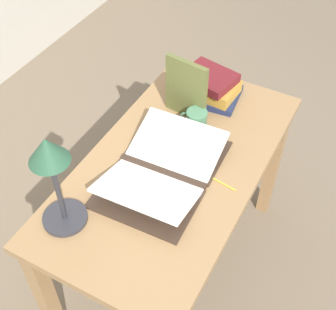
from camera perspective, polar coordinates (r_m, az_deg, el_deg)
name	(u,v)px	position (r m, az deg, el deg)	size (l,w,h in m)	color
ground_plane	(173,264)	(2.44, 0.58, -13.19)	(12.00, 12.00, 0.00)	#70604C
reading_desk	(174,183)	(1.92, 0.73, -3.41)	(1.23, 0.65, 0.76)	#937047
open_book	(163,169)	(1.77, -0.63, -1.75)	(0.55, 0.39, 0.08)	#38281E
book_stack_tall	(208,86)	(2.10, 4.96, 8.38)	(0.23, 0.30, 0.12)	#1E284C
book_standing_upright	(186,89)	(1.94, 2.22, 8.03)	(0.05, 0.19, 0.27)	brown
reading_lamp	(52,167)	(1.49, -14.01, -1.40)	(0.16, 0.16, 0.39)	#2D2D33
coffee_mug	(196,120)	(1.94, 3.46, 4.31)	(0.09, 0.12, 0.09)	#4C7F5B
pencil	(219,182)	(1.77, 6.26, -3.25)	(0.03, 0.14, 0.01)	gold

